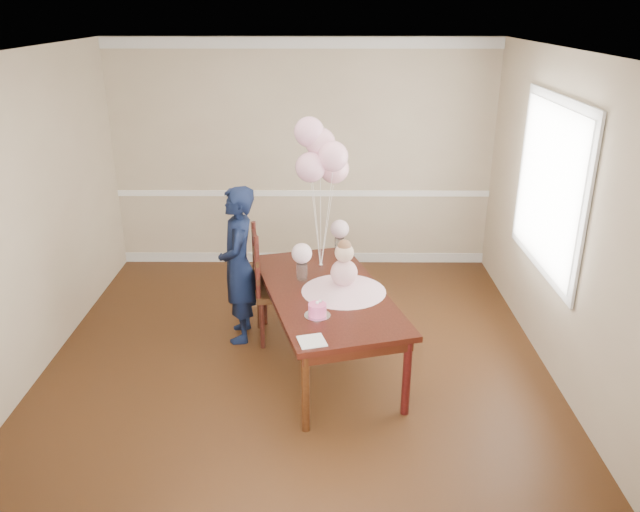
{
  "coord_description": "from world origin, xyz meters",
  "views": [
    {
      "loc": [
        0.24,
        -4.79,
        3.04
      ],
      "look_at": [
        0.22,
        0.1,
        1.05
      ],
      "focal_mm": 35.0,
      "sensor_mm": 36.0,
      "label": 1
    }
  ],
  "objects_px": {
    "dining_table_top": "(326,293)",
    "birthday_cake": "(317,309)",
    "dining_chair_seat": "(281,290)",
    "woman": "(238,265)"
  },
  "relations": [
    {
      "from": "birthday_cake",
      "to": "woman",
      "type": "xyz_separation_m",
      "value": [
        -0.75,
        0.95,
        -0.02
      ]
    },
    {
      "from": "birthday_cake",
      "to": "dining_chair_seat",
      "type": "relative_size",
      "value": 0.3
    },
    {
      "from": "dining_chair_seat",
      "to": "dining_table_top",
      "type": "bearing_deg",
      "value": -58.39
    },
    {
      "from": "birthday_cake",
      "to": "dining_chair_seat",
      "type": "distance_m",
      "value": 1.07
    },
    {
      "from": "birthday_cake",
      "to": "dining_table_top",
      "type": "bearing_deg",
      "value": 81.37
    },
    {
      "from": "dining_table_top",
      "to": "dining_chair_seat",
      "type": "distance_m",
      "value": 0.69
    },
    {
      "from": "woman",
      "to": "dining_chair_seat",
      "type": "bearing_deg",
      "value": 87.23
    },
    {
      "from": "woman",
      "to": "birthday_cake",
      "type": "bearing_deg",
      "value": 33.77
    },
    {
      "from": "birthday_cake",
      "to": "woman",
      "type": "height_order",
      "value": "woman"
    },
    {
      "from": "dining_table_top",
      "to": "birthday_cake",
      "type": "height_order",
      "value": "birthday_cake"
    }
  ]
}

